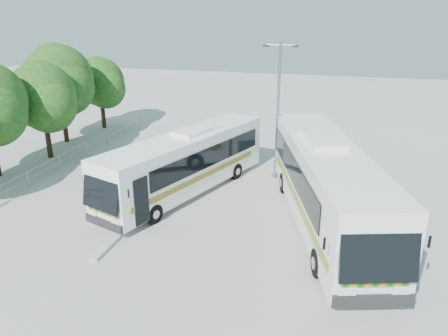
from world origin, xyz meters
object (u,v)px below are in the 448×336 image
(tree_far_c, at_px, (43,96))
(lamppost, at_px, (278,106))
(tree_far_d, at_px, (60,79))
(coach_adjacent, at_px, (326,183))
(coach_main, at_px, (186,162))
(tree_far_e, at_px, (101,82))

(tree_far_c, height_order, lamppost, lamppost)
(tree_far_d, bearing_deg, coach_adjacent, -24.20)
(tree_far_d, height_order, lamppost, lamppost)
(coach_main, bearing_deg, tree_far_c, -177.07)
(tree_far_c, relative_size, tree_far_e, 1.10)
(tree_far_e, height_order, coach_main, tree_far_e)
(tree_far_c, relative_size, coach_main, 0.54)
(tree_far_d, height_order, tree_far_e, tree_far_d)
(coach_adjacent, bearing_deg, tree_far_e, 128.16)
(coach_adjacent, bearing_deg, lamppost, 102.90)
(tree_far_c, bearing_deg, tree_far_d, 107.83)
(tree_far_d, relative_size, coach_adjacent, 0.53)
(tree_far_e, bearing_deg, tree_far_d, -98.63)
(tree_far_c, relative_size, lamppost, 0.81)
(tree_far_d, xyz_separation_m, coach_main, (12.30, -7.07, -3.00))
(tree_far_c, xyz_separation_m, tree_far_d, (-1.19, 3.70, 0.56))
(coach_main, xyz_separation_m, coach_adjacent, (7.56, -1.85, 0.27))
(coach_main, height_order, lamppost, lamppost)
(coach_main, relative_size, coach_adjacent, 0.86)
(coach_adjacent, distance_m, lamppost, 6.73)
(tree_far_e, distance_m, lamppost, 17.91)
(tree_far_c, height_order, tree_far_e, tree_far_c)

